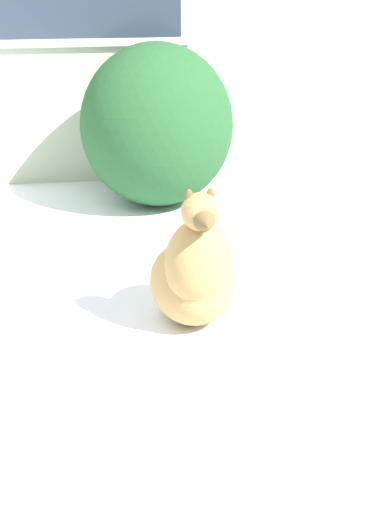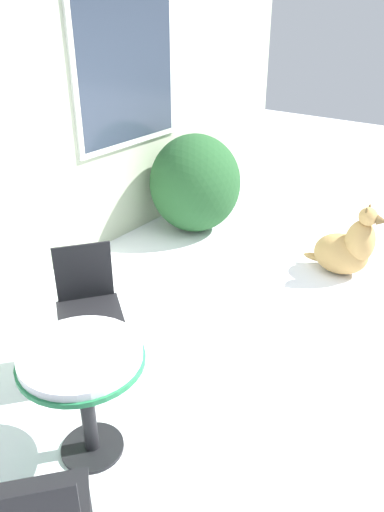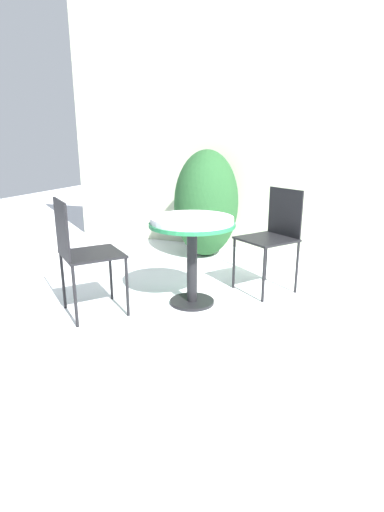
{
  "view_description": "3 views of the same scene",
  "coord_description": "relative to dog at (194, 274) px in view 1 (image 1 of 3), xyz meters",
  "views": [
    {
      "loc": [
        1.0,
        -3.63,
        1.85
      ],
      "look_at": [
        1.45,
        -0.15,
        0.34
      ],
      "focal_mm": 55.0,
      "sensor_mm": 36.0,
      "label": 1
    },
    {
      "loc": [
        -2.92,
        -1.56,
        2.47
      ],
      "look_at": [
        0.0,
        0.6,
        0.55
      ],
      "focal_mm": 35.0,
      "sensor_mm": 36.0,
      "label": 2
    },
    {
      "loc": [
        -0.47,
        -2.79,
        1.35
      ],
      "look_at": [
        -1.56,
        0.2,
        0.42
      ],
      "focal_mm": 28.0,
      "sensor_mm": 36.0,
      "label": 3
    }
  ],
  "objects": [
    {
      "name": "shrub_middle",
      "position": [
        -0.02,
        1.83,
        0.29
      ],
      "size": [
        1.04,
        1.03,
        1.11
      ],
      "color": "#235128",
      "rests_on": "ground_plane"
    },
    {
      "name": "dog",
      "position": [
        0.0,
        0.0,
        0.0
      ],
      "size": [
        0.45,
        0.75,
        0.75
      ],
      "rotation": [
        0.0,
        0.0,
        0.06
      ],
      "color": "tan",
      "rests_on": "ground_plane"
    }
  ]
}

